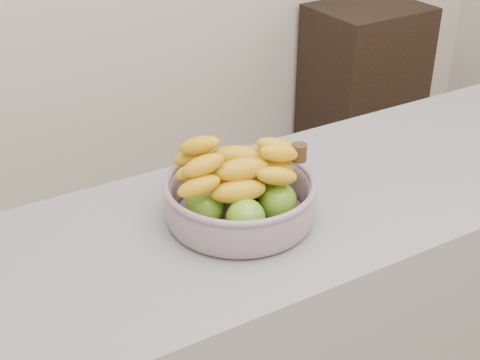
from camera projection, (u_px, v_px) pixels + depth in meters
name	position (u px, v px, depth m)	size (l,w,h in m)	color
counter	(311.00, 334.00, 1.82)	(2.00, 0.60, 0.90)	gray
cabinet	(361.00, 98.00, 3.24)	(0.50, 0.40, 0.90)	black
fruit_bowl	(240.00, 196.00, 1.47)	(0.34, 0.34, 0.18)	#9DADBC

